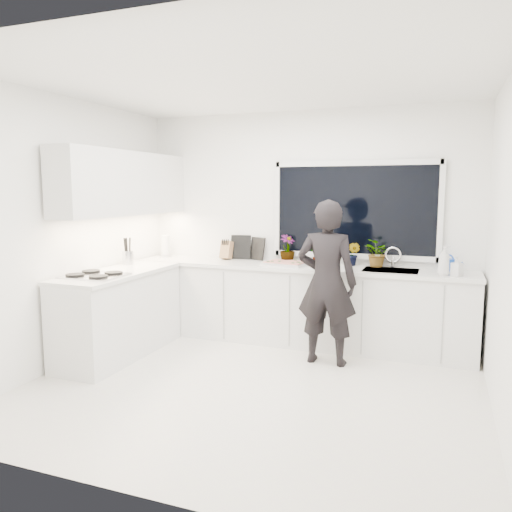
% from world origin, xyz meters
% --- Properties ---
extents(floor, '(4.00, 3.50, 0.02)m').
position_xyz_m(floor, '(0.00, 0.00, -0.01)').
color(floor, beige).
rests_on(floor, ground).
extents(wall_back, '(4.00, 0.02, 2.70)m').
position_xyz_m(wall_back, '(0.00, 1.76, 1.35)').
color(wall_back, white).
rests_on(wall_back, ground).
extents(wall_left, '(0.02, 3.50, 2.70)m').
position_xyz_m(wall_left, '(-2.01, 0.00, 1.35)').
color(wall_left, white).
rests_on(wall_left, ground).
extents(wall_right, '(0.02, 3.50, 2.70)m').
position_xyz_m(wall_right, '(2.01, 0.00, 1.35)').
color(wall_right, white).
rests_on(wall_right, ground).
extents(ceiling, '(4.00, 3.50, 0.02)m').
position_xyz_m(ceiling, '(0.00, 0.00, 2.71)').
color(ceiling, white).
rests_on(ceiling, wall_back).
extents(window, '(1.80, 0.02, 1.00)m').
position_xyz_m(window, '(0.60, 1.73, 1.55)').
color(window, black).
rests_on(window, wall_back).
extents(base_cabinets_back, '(3.92, 0.58, 0.88)m').
position_xyz_m(base_cabinets_back, '(0.00, 1.45, 0.44)').
color(base_cabinets_back, white).
rests_on(base_cabinets_back, floor).
extents(base_cabinets_left, '(0.58, 1.60, 0.88)m').
position_xyz_m(base_cabinets_left, '(-1.67, 0.35, 0.44)').
color(base_cabinets_left, white).
rests_on(base_cabinets_left, floor).
extents(countertop_back, '(3.94, 0.62, 0.04)m').
position_xyz_m(countertop_back, '(0.00, 1.44, 0.90)').
color(countertop_back, silver).
rests_on(countertop_back, base_cabinets_back).
extents(countertop_left, '(0.62, 1.60, 0.04)m').
position_xyz_m(countertop_left, '(-1.67, 0.35, 0.90)').
color(countertop_left, silver).
rests_on(countertop_left, base_cabinets_left).
extents(upper_cabinets, '(0.34, 2.10, 0.70)m').
position_xyz_m(upper_cabinets, '(-1.79, 0.70, 1.85)').
color(upper_cabinets, white).
rests_on(upper_cabinets, wall_left).
extents(sink, '(0.58, 0.42, 0.14)m').
position_xyz_m(sink, '(1.05, 1.45, 0.87)').
color(sink, silver).
rests_on(sink, countertop_back).
extents(faucet, '(0.03, 0.03, 0.22)m').
position_xyz_m(faucet, '(1.05, 1.65, 1.03)').
color(faucet, silver).
rests_on(faucet, countertop_back).
extents(stovetop, '(0.56, 0.48, 0.03)m').
position_xyz_m(stovetop, '(-1.69, -0.00, 0.94)').
color(stovetop, black).
rests_on(stovetop, countertop_left).
extents(person, '(0.62, 0.41, 1.69)m').
position_xyz_m(person, '(0.47, 0.88, 0.84)').
color(person, black).
rests_on(person, floor).
extents(pizza_tray, '(0.54, 0.43, 0.03)m').
position_xyz_m(pizza_tray, '(-0.12, 1.42, 0.94)').
color(pizza_tray, silver).
rests_on(pizza_tray, countertop_back).
extents(pizza, '(0.49, 0.39, 0.01)m').
position_xyz_m(pizza, '(-0.12, 1.42, 0.95)').
color(pizza, red).
rests_on(pizza, pizza_tray).
extents(watering_can, '(0.18, 0.18, 0.13)m').
position_xyz_m(watering_can, '(1.62, 1.61, 0.98)').
color(watering_can, '#1445BB').
rests_on(watering_can, countertop_back).
extents(paper_towel_roll, '(0.14, 0.14, 0.26)m').
position_xyz_m(paper_towel_roll, '(-1.80, 1.55, 1.05)').
color(paper_towel_roll, silver).
rests_on(paper_towel_roll, countertop_back).
extents(knife_block, '(0.14, 0.11, 0.22)m').
position_xyz_m(knife_block, '(-0.95, 1.59, 1.03)').
color(knife_block, brown).
rests_on(knife_block, countertop_back).
extents(utensil_crock, '(0.15, 0.15, 0.16)m').
position_xyz_m(utensil_crock, '(-1.85, 0.80, 1.00)').
color(utensil_crock, '#B1B1B6').
rests_on(utensil_crock, countertop_left).
extents(picture_frame_large, '(0.21, 0.11, 0.28)m').
position_xyz_m(picture_frame_large, '(-0.58, 1.69, 1.06)').
color(picture_frame_large, black).
rests_on(picture_frame_large, countertop_back).
extents(picture_frame_small, '(0.25, 0.07, 0.30)m').
position_xyz_m(picture_frame_small, '(-0.80, 1.69, 1.07)').
color(picture_frame_small, black).
rests_on(picture_frame_small, countertop_back).
extents(herb_plants, '(1.37, 0.38, 0.33)m').
position_xyz_m(herb_plants, '(0.52, 1.61, 1.08)').
color(herb_plants, '#26662D').
rests_on(herb_plants, countertop_back).
extents(soap_bottles, '(0.25, 0.13, 0.30)m').
position_xyz_m(soap_bottles, '(1.62, 1.30, 1.05)').
color(soap_bottles, '#D8BF66').
rests_on(soap_bottles, countertop_back).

